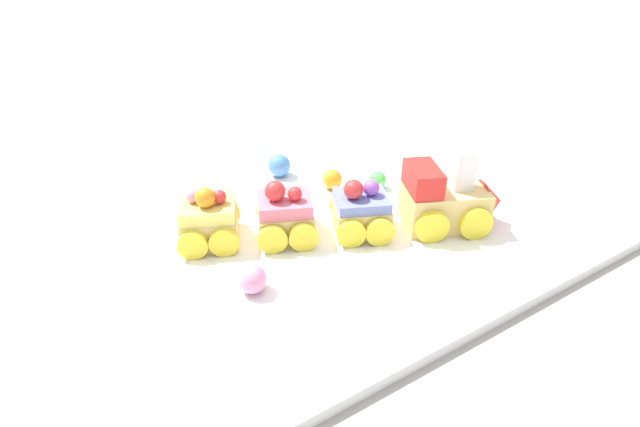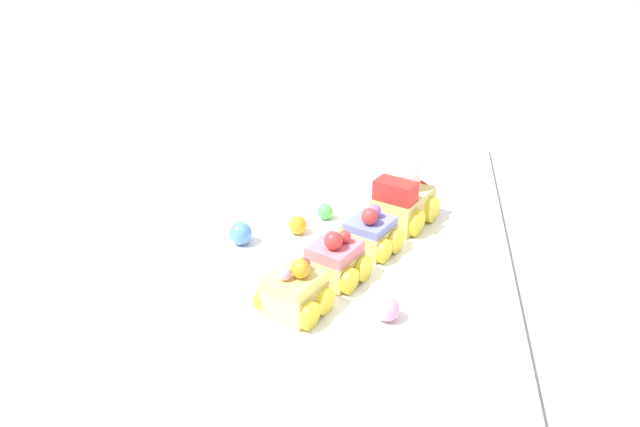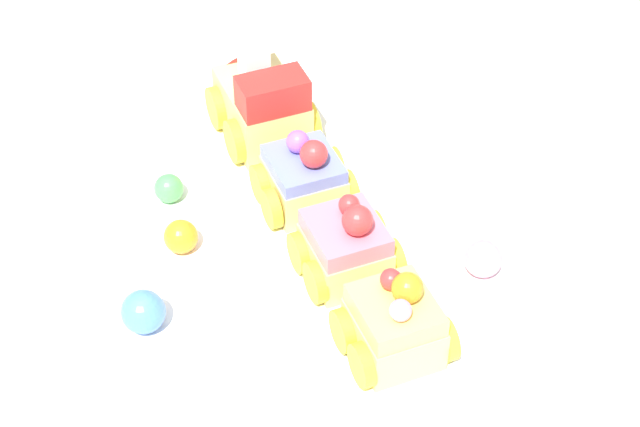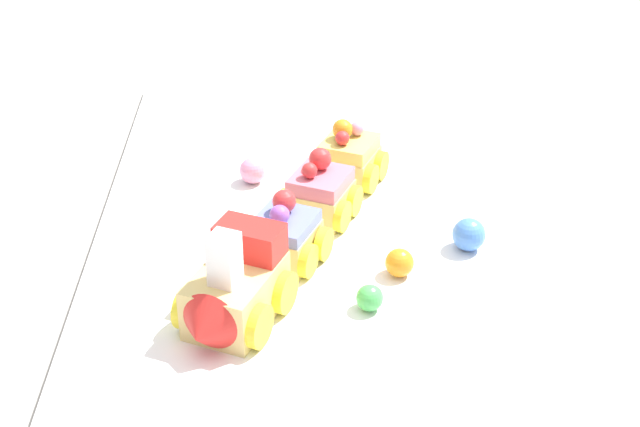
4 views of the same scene
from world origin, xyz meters
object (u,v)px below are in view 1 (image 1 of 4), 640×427
object	(u,v)px
gumball_green	(377,180)
gumball_pink	(252,279)
cake_train_locomotive	(450,201)
cake_car_blueberry	(361,212)
cake_car_strawberry	(285,216)
gumball_blue	(279,165)
cake_car_lemon	(209,221)
gumball_orange	(332,179)

from	to	relation	value
gumball_green	gumball_pink	distance (m)	0.24
cake_train_locomotive	cake_car_blueberry	size ratio (longest dim) A/B	1.42
cake_train_locomotive	gumball_green	size ratio (longest dim) A/B	5.45
cake_train_locomotive	cake_car_strawberry	world-z (taller)	cake_train_locomotive
gumball_blue	gumball_pink	xyz separation A→B (m)	(-0.13, -0.20, -0.00)
cake_car_lemon	gumball_blue	world-z (taller)	cake_car_lemon
cake_train_locomotive	gumball_orange	bearing A→B (deg)	138.30
gumball_green	gumball_pink	size ratio (longest dim) A/B	0.83
gumball_green	gumball_pink	world-z (taller)	gumball_pink
gumball_blue	gumball_pink	world-z (taller)	gumball_blue
cake_car_strawberry	gumball_pink	bearing A→B (deg)	-112.52
cake_car_lemon	gumball_pink	world-z (taller)	cake_car_lemon
cake_car_lemon	gumball_blue	size ratio (longest dim) A/B	2.85
cake_train_locomotive	gumball_blue	size ratio (longest dim) A/B	4.06
cake_car_blueberry	gumball_green	size ratio (longest dim) A/B	3.83
gumball_orange	gumball_blue	bearing A→B (deg)	120.44
gumball_blue	gumball_pink	size ratio (longest dim) A/B	1.11
cake_train_locomotive	cake_car_lemon	world-z (taller)	cake_train_locomotive
cake_car_strawberry	gumball_pink	size ratio (longest dim) A/B	3.17
cake_car_strawberry	gumball_orange	xyz separation A→B (m)	(0.10, 0.07, -0.01)
cake_train_locomotive	gumball_orange	xyz separation A→B (m)	(-0.06, 0.14, -0.02)
gumball_orange	gumball_green	distance (m)	0.06
gumball_orange	gumball_blue	world-z (taller)	gumball_blue
cake_car_blueberry	cake_car_strawberry	bearing A→B (deg)	-179.93
cake_car_blueberry	cake_car_lemon	size ratio (longest dim) A/B	1.00
cake_train_locomotive	cake_car_lemon	bearing A→B (deg)	-179.92
cake_car_strawberry	gumball_pink	xyz separation A→B (m)	(-0.07, -0.07, -0.01)
cake_car_blueberry	cake_train_locomotive	bearing A→B (deg)	0.12
cake_car_blueberry	cake_car_lemon	distance (m)	0.16
cake_car_strawberry	gumball_green	distance (m)	0.16
gumball_blue	cake_train_locomotive	bearing A→B (deg)	-63.92
cake_car_lemon	gumball_green	xyz separation A→B (m)	(0.22, 0.00, -0.01)
cake_car_lemon	gumball_pink	xyz separation A→B (m)	(0.00, -0.10, -0.01)
cake_car_blueberry	gumball_pink	world-z (taller)	cake_car_blueberry
gumball_pink	gumball_blue	bearing A→B (deg)	56.06
cake_car_blueberry	gumball_pink	bearing A→B (deg)	-142.93
cake_car_strawberry	cake_car_lemon	size ratio (longest dim) A/B	1.00
cake_car_strawberry	cake_car_blueberry	bearing A→B (deg)	0.07
cake_car_lemon	gumball_blue	bearing A→B (deg)	60.98
gumball_orange	gumball_green	bearing A→B (deg)	-31.59
cake_car_strawberry	cake_train_locomotive	bearing A→B (deg)	0.10
gumball_orange	gumball_green	size ratio (longest dim) A/B	1.12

